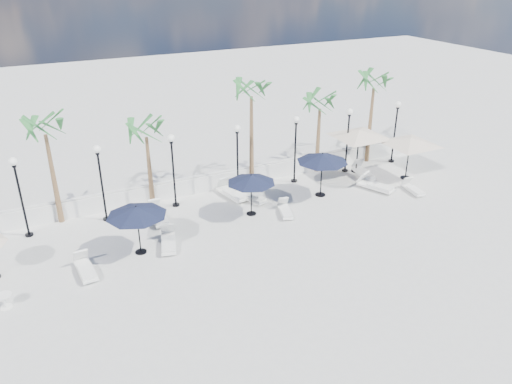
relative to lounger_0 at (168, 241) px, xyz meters
name	(u,v)px	position (x,y,z in m)	size (l,w,h in m)	color
ground	(299,250)	(5.02, -2.80, -0.24)	(100.00, 100.00, 0.00)	#B0AFAA
balustrade	(231,178)	(5.02, 4.70, 0.23)	(26.00, 0.30, 1.01)	silver
lamppost_0	(19,186)	(-5.48, 3.70, 2.25)	(0.36, 0.36, 3.84)	black
lamppost_1	(100,173)	(-1.98, 3.70, 2.25)	(0.36, 0.36, 3.84)	black
lamppost_2	(173,161)	(1.52, 3.70, 2.25)	(0.36, 0.36, 3.84)	black
lamppost_3	(237,150)	(5.02, 3.70, 2.25)	(0.36, 0.36, 3.84)	black
lamppost_4	(296,140)	(8.52, 3.70, 2.25)	(0.36, 0.36, 3.84)	black
lamppost_5	(348,131)	(12.02, 3.70, 2.25)	(0.36, 0.36, 3.84)	black
lamppost_6	(396,123)	(15.52, 3.70, 2.25)	(0.36, 0.36, 3.84)	black
palm_0	(45,132)	(-3.98, 4.50, 4.29)	(2.60, 2.60, 5.50)	brown
palm_1	(146,134)	(0.52, 4.50, 3.51)	(2.60, 2.60, 4.70)	brown
palm_2	(251,94)	(6.22, 4.50, 4.88)	(2.60, 2.60, 6.10)	brown
palm_3	(320,106)	(10.52, 4.50, 3.71)	(2.60, 2.60, 4.90)	brown
palm_4	(374,86)	(14.22, 4.50, 4.49)	(2.60, 2.60, 5.70)	brown
lounger_0	(168,241)	(0.00, 0.00, 0.00)	(1.11, 2.00, 0.72)	silver
lounger_1	(85,268)	(-3.62, -0.56, -0.01)	(0.73, 1.88, 0.69)	silver
lounger_2	(232,192)	(4.52, 3.43, 0.03)	(1.10, 2.24, 0.80)	silver
lounger_3	(158,215)	(0.26, 2.59, 0.02)	(0.74, 2.07, 0.77)	silver
lounger_4	(251,196)	(5.25, 2.60, 0.00)	(1.23, 2.00, 0.71)	silver
lounger_5	(375,185)	(11.98, 0.80, 0.02)	(1.44, 2.16, 0.77)	silver
lounger_6	(285,210)	(6.13, 0.43, -0.04)	(0.98, 1.70, 0.61)	silver
lounger_7	(363,172)	(12.53, 2.62, 0.01)	(1.03, 2.08, 0.74)	silver
lounger_8	(413,189)	(13.62, -0.36, -0.04)	(0.76, 1.68, 0.61)	silver
side_table_0	(5,300)	(-6.59, -1.54, 0.09)	(0.57, 0.57, 0.55)	silver
side_table_1	(130,212)	(-0.88, 3.40, 0.06)	(0.52, 0.52, 0.50)	silver
side_table_2	(257,198)	(5.40, 2.13, 0.09)	(0.56, 0.56, 0.54)	silver
parasol_navy_left	(136,211)	(-1.23, 0.04, 1.75)	(2.56, 2.56, 2.26)	black
parasol_navy_mid	(251,179)	(4.60, 1.16, 1.65)	(2.40, 2.40, 2.15)	black
parasol_navy_right	(322,158)	(8.88, 1.52, 1.90)	(2.71, 2.71, 2.43)	black
parasol_cream_sq_a	(360,130)	(12.60, 3.40, 2.31)	(5.60, 5.60, 2.75)	black
parasol_cream_sq_b	(411,138)	(14.54, 1.29, 2.21)	(5.28, 5.28, 2.65)	black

